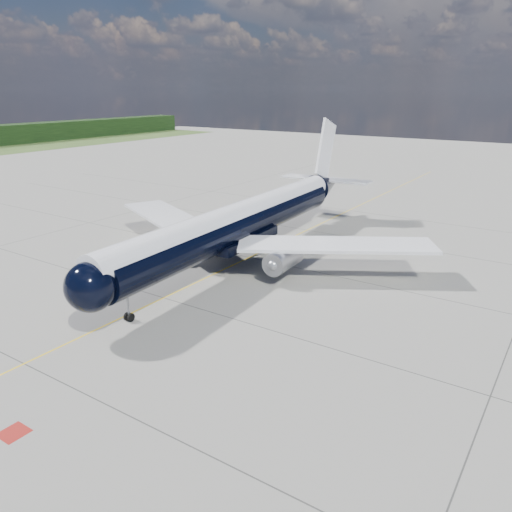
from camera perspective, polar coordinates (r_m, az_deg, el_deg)
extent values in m
plane|color=#9A978E|center=(65.15, 1.72, 1.01)|extent=(320.00, 320.00, 0.00)
cube|color=yellow|center=(61.17, -0.77, -0.16)|extent=(0.16, 160.00, 0.01)
cube|color=maroon|center=(35.02, -25.96, -17.70)|extent=(1.60, 1.60, 0.01)
cylinder|color=black|center=(57.97, -2.08, 3.53)|extent=(6.55, 41.95, 4.18)
sphere|color=black|center=(42.07, -18.39, -3.36)|extent=(4.41, 4.41, 4.18)
cone|color=black|center=(80.28, 7.95, 8.08)|extent=(4.61, 7.92, 4.18)
cylinder|color=white|center=(57.70, -2.10, 4.53)|extent=(5.76, 44.09, 3.26)
cube|color=black|center=(41.72, -18.70, -2.68)|extent=(2.71, 1.47, 0.60)
cube|color=white|center=(66.17, -9.79, 4.29)|extent=(21.47, 13.83, 0.35)
cube|color=white|center=(54.64, 9.15, 1.28)|extent=(20.90, 15.65, 0.35)
cube|color=black|center=(58.38, -2.07, 2.07)|extent=(5.24, 11.24, 1.10)
cylinder|color=#AEAEB5|center=(60.93, -8.86, 1.87)|extent=(2.75, 5.19, 2.46)
cylinder|color=#AEAEB5|center=(53.39, 3.16, -0.35)|extent=(2.75, 5.19, 2.46)
sphere|color=gray|center=(59.25, -10.26, 1.31)|extent=(1.28, 1.28, 1.21)
sphere|color=gray|center=(51.46, 1.97, -1.06)|extent=(1.28, 1.28, 1.21)
cube|color=white|center=(60.87, -8.77, 2.66)|extent=(0.44, 3.53, 1.21)
cube|color=white|center=(53.31, 3.28, 0.56)|extent=(0.44, 3.53, 1.21)
cube|color=white|center=(78.96, 7.98, 12.03)|extent=(0.75, 6.98, 9.37)
cube|color=white|center=(80.13, 7.98, 8.70)|extent=(14.47, 4.33, 0.24)
cylinder|color=gray|center=(45.68, -14.40, -5.63)|extent=(0.21, 0.21, 2.31)
cylinder|color=black|center=(46.22, -14.49, -6.69)|extent=(0.24, 0.78, 0.77)
cylinder|color=black|center=(45.94, -14.10, -6.82)|extent=(0.24, 0.78, 0.77)
cylinder|color=gray|center=(62.02, -3.98, 1.50)|extent=(0.30, 0.30, 2.09)
cylinder|color=gray|center=(58.50, 1.73, 0.48)|extent=(0.30, 0.30, 2.09)
cylinder|color=black|center=(61.81, -4.27, 0.58)|extent=(0.56, 1.24, 1.21)
cylinder|color=black|center=(62.76, -3.65, 0.87)|extent=(0.56, 1.24, 1.21)
cylinder|color=black|center=(58.28, 1.43, -0.50)|extent=(0.56, 1.24, 1.21)
cylinder|color=black|center=(59.28, 2.00, -0.18)|extent=(0.56, 1.24, 1.21)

